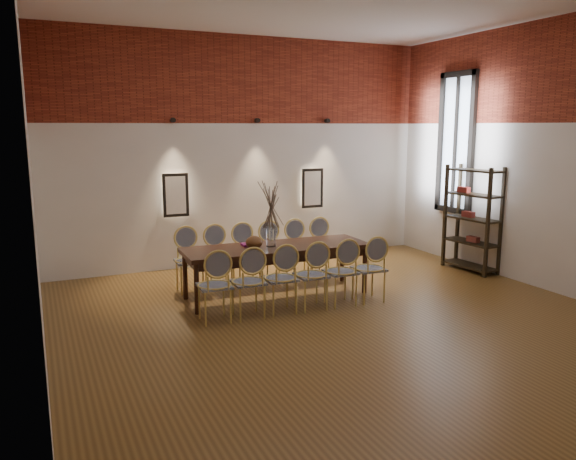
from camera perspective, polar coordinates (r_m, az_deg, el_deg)
name	(u,v)px	position (r m, az deg, el deg)	size (l,w,h in m)	color
floor	(342,321)	(7.34, 5.52, -9.14)	(7.00, 7.00, 0.02)	brown
wall_back	(245,152)	(10.15, -4.43, 7.93)	(7.00, 0.10, 4.00)	silver
wall_left	(25,174)	(5.99, -25.14, 5.20)	(0.10, 7.00, 4.00)	silver
wall_right	(553,157)	(9.24, 25.33, 6.71)	(0.10, 7.00, 4.00)	silver
brick_band_back	(245,79)	(10.10, -4.39, 15.01)	(7.00, 0.02, 1.50)	maroon
brick_band_left	(22,39)	(6.02, -25.41, 17.16)	(0.02, 7.00, 1.50)	maroon
brick_band_right	(557,70)	(9.21, 25.67, 14.48)	(0.02, 7.00, 1.50)	maroon
niche_left	(175,195)	(9.74, -11.38, 3.51)	(0.36, 0.06, 0.66)	#FFEAC6
niche_right	(312,188)	(10.63, 2.42, 4.28)	(0.36, 0.06, 0.66)	#FFEAC6
spot_fixture_left	(173,120)	(9.64, -11.61, 10.88)	(0.08, 0.08, 0.10)	black
spot_fixture_mid	(257,120)	(10.09, -3.13, 11.05)	(0.08, 0.08, 0.10)	black
spot_fixture_right	(327,121)	(10.68, 4.01, 11.01)	(0.08, 0.08, 0.10)	black
window_glass	(456,143)	(10.58, 16.74, 8.44)	(0.02, 0.78, 2.38)	silver
window_frame	(456,143)	(10.56, 16.66, 8.44)	(0.08, 0.90, 2.50)	black
window_mullion	(456,143)	(10.56, 16.66, 8.44)	(0.06, 0.06, 2.40)	black
dining_table	(277,271)	(8.19, -1.16, -4.18)	(2.69, 0.87, 0.75)	#38190D
chair_near_a	(214,286)	(7.17, -7.49, -5.62)	(0.44, 0.44, 0.94)	#E2C662
chair_near_b	(248,282)	(7.30, -4.07, -5.28)	(0.44, 0.44, 0.94)	#E2C662
chair_near_c	(280,278)	(7.44, -0.78, -4.93)	(0.44, 0.44, 0.94)	#E2C662
chair_near_d	(311,275)	(7.62, 2.37, -4.58)	(0.44, 0.44, 0.94)	#E2C662
chair_near_e	(341,272)	(7.81, 5.37, -4.24)	(0.44, 0.44, 0.94)	#E2C662
chair_near_f	(369,269)	(8.02, 8.21, -3.90)	(0.44, 0.44, 0.94)	#E2C662
chair_far_a	(189,261)	(8.52, -9.99, -3.11)	(0.44, 0.44, 0.94)	#E2C662
chair_far_b	(218,258)	(8.62, -7.08, -2.87)	(0.44, 0.44, 0.94)	#E2C662
chair_far_c	(246,256)	(8.74, -4.24, -2.62)	(0.44, 0.44, 0.94)	#E2C662
chair_far_d	(273,253)	(8.89, -1.49, -2.37)	(0.44, 0.44, 0.94)	#E2C662
chair_far_e	(299,251)	(9.06, 1.16, -2.13)	(0.44, 0.44, 0.94)	#E2C662
chair_far_f	(324,249)	(9.24, 3.71, -1.90)	(0.44, 0.44, 0.94)	#E2C662
vase	(271,236)	(8.04, -1.75, -0.62)	(0.14, 0.14, 0.30)	silver
dried_branches	(271,205)	(7.97, -1.76, 2.56)	(0.50, 0.50, 0.70)	brown
bowl	(254,242)	(7.92, -3.47, -1.26)	(0.24, 0.24, 0.18)	brown
book	(251,244)	(8.15, -3.81, -1.46)	(0.26, 0.18, 0.03)	#7D1663
shelving_rack	(472,219)	(10.05, 18.21, 1.10)	(0.38, 1.00, 1.80)	black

